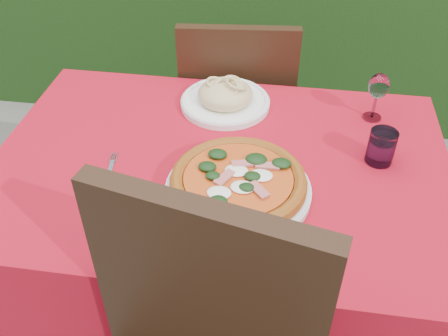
# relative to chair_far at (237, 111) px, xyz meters

# --- Properties ---
(ground) EXTENTS (60.00, 60.00, 0.00)m
(ground) POSITION_rel_chair_far_xyz_m (0.02, -0.59, -0.53)
(ground) COLOR #615C57
(ground) RESTS_ON ground
(dining_table) EXTENTS (1.26, 0.86, 0.75)m
(dining_table) POSITION_rel_chair_far_xyz_m (0.02, -0.59, 0.07)
(dining_table) COLOR #4C3118
(dining_table) RESTS_ON ground
(chair_far) EXTENTS (0.46, 0.46, 0.92)m
(chair_far) POSITION_rel_chair_far_xyz_m (0.00, 0.00, 0.00)
(chair_far) COLOR black
(chair_far) RESTS_ON ground
(pizza_plate) EXTENTS (0.39, 0.39, 0.07)m
(pizza_plate) POSITION_rel_chair_far_xyz_m (0.09, -0.71, 0.25)
(pizza_plate) COLOR silver
(pizza_plate) RESTS_ON dining_table
(pasta_plate) EXTENTS (0.28, 0.28, 0.08)m
(pasta_plate) POSITION_rel_chair_far_xyz_m (-0.00, -0.31, 0.25)
(pasta_plate) COLOR white
(pasta_plate) RESTS_ON dining_table
(water_glass) EXTENTS (0.07, 0.07, 0.10)m
(water_glass) POSITION_rel_chair_far_xyz_m (0.45, -0.52, 0.26)
(water_glass) COLOR silver
(water_glass) RESTS_ON dining_table
(wine_glass) EXTENTS (0.06, 0.06, 0.15)m
(wine_glass) POSITION_rel_chair_far_xyz_m (0.45, -0.31, 0.33)
(wine_glass) COLOR silver
(wine_glass) RESTS_ON dining_table
(fork) EXTENTS (0.04, 0.17, 0.00)m
(fork) POSITION_rel_chair_far_xyz_m (-0.26, -0.69, 0.22)
(fork) COLOR #B6B5BD
(fork) RESTS_ON dining_table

